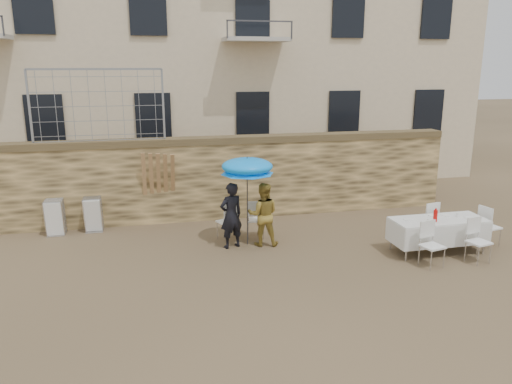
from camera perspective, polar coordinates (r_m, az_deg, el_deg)
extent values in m
plane|color=brown|center=(9.31, 0.62, -11.86)|extent=(80.00, 80.00, 0.00)
cube|color=olive|center=(13.60, -4.27, 1.55)|extent=(13.00, 0.50, 2.20)
imported|color=black|center=(11.40, -2.85, -2.70)|extent=(0.65, 0.53, 1.54)
imported|color=gold|center=(11.55, 0.81, -2.57)|extent=(0.83, 0.71, 1.49)
cylinder|color=#3F3F44|center=(11.54, -0.99, -2.03)|extent=(0.03, 0.03, 1.71)
cone|color=#0B8CFF|center=(11.31, -1.01, 2.66)|extent=(1.22, 1.22, 0.22)
cube|color=silver|center=(11.85, 20.18, -3.02)|extent=(2.10, 0.85, 0.05)
cylinder|color=silver|center=(11.21, 16.85, -5.78)|extent=(0.04, 0.04, 0.74)
cylinder|color=silver|center=(12.23, 24.65, -4.80)|extent=(0.04, 0.04, 0.74)
cylinder|color=silver|center=(11.77, 15.21, -4.68)|extent=(0.04, 0.04, 0.74)
cylinder|color=silver|center=(12.75, 22.80, -3.85)|extent=(0.04, 0.04, 0.74)
cylinder|color=red|center=(11.58, 19.81, -2.58)|extent=(0.09, 0.09, 0.26)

